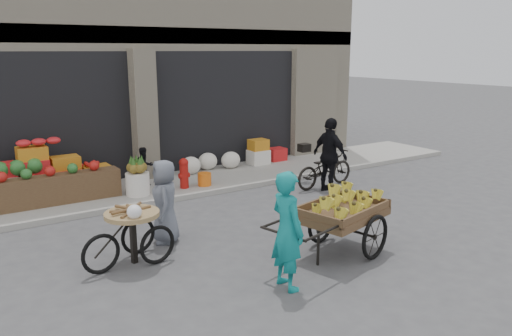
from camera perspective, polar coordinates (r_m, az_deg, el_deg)
ground at (r=8.65m, az=-0.07°, el=-8.72°), size 80.00×80.00×0.00m
sidewalk at (r=12.10m, az=-10.78°, el=-2.18°), size 18.00×2.20×0.12m
building at (r=15.38m, az=-17.16°, el=13.23°), size 14.00×6.45×7.00m
fruit_display at (r=11.55m, az=-22.88°, el=-0.62°), size 3.10×1.12×1.24m
pineapple_bin at (r=11.31m, az=-13.37°, el=-1.78°), size 0.52×0.52×0.50m
fire_hydrant at (r=11.63m, az=-8.23°, el=-0.45°), size 0.22×0.22×0.71m
orange_bucket at (r=11.86m, az=-5.91°, el=-1.28°), size 0.32×0.32×0.30m
right_bay_goods at (r=13.69m, az=-1.69°, el=1.36°), size 3.35×0.60×0.70m
seated_person at (r=11.94m, az=-12.62°, el=0.12°), size 0.51×0.43×0.93m
banana_cart at (r=8.12m, az=9.65°, el=-4.77°), size 2.63×1.54×1.03m
vendor_woman at (r=6.90m, az=3.59°, el=-7.14°), size 0.42×0.62×1.68m
tricycle_cart at (r=7.97m, az=-13.96°, el=-6.75°), size 1.46×0.98×0.95m
vendor_grey at (r=8.68m, az=-10.38°, el=-3.79°), size 0.68×0.83×1.45m
bicycle at (r=12.18m, az=7.85°, el=-0.07°), size 1.75×0.70×0.90m
cyclist at (r=11.66m, az=8.46°, el=1.44°), size 0.48×1.04×1.74m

